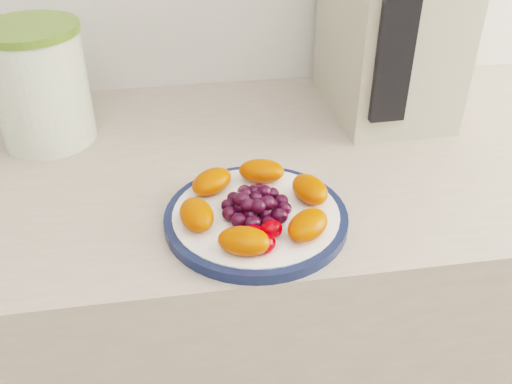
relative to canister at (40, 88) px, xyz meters
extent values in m
cube|color=#B1A091|center=(0.35, -0.11, -0.54)|extent=(3.50, 0.60, 0.90)
cube|color=#9B7E5D|center=(0.35, -0.11, -0.57)|extent=(3.48, 0.58, 0.84)
cylinder|color=#111C3E|center=(0.30, -0.29, -0.08)|extent=(0.25, 0.25, 0.01)
cylinder|color=white|center=(0.30, -0.29, -0.08)|extent=(0.22, 0.22, 0.02)
cylinder|color=#3E6611|center=(0.00, 0.00, 0.00)|extent=(0.18, 0.18, 0.18)
cylinder|color=#54742A|center=(0.00, 0.00, 0.10)|extent=(0.19, 0.19, 0.01)
cube|color=#AAA490|center=(0.59, 0.03, 0.07)|extent=(0.19, 0.27, 0.33)
cube|color=black|center=(0.55, -0.11, 0.08)|extent=(0.06, 0.02, 0.24)
ellipsoid|color=red|center=(0.38, -0.27, -0.06)|extent=(0.06, 0.07, 0.03)
ellipsoid|color=red|center=(0.33, -0.21, -0.06)|extent=(0.07, 0.06, 0.03)
ellipsoid|color=red|center=(0.25, -0.23, -0.06)|extent=(0.08, 0.07, 0.03)
ellipsoid|color=red|center=(0.23, -0.30, -0.06)|extent=(0.05, 0.07, 0.03)
ellipsoid|color=red|center=(0.28, -0.36, -0.06)|extent=(0.08, 0.06, 0.03)
ellipsoid|color=red|center=(0.36, -0.35, -0.06)|extent=(0.08, 0.08, 0.03)
ellipsoid|color=black|center=(0.30, -0.29, -0.06)|extent=(0.02, 0.02, 0.02)
ellipsoid|color=black|center=(0.32, -0.29, -0.06)|extent=(0.02, 0.02, 0.02)
ellipsoid|color=black|center=(0.31, -0.27, -0.06)|extent=(0.02, 0.02, 0.02)
ellipsoid|color=black|center=(0.29, -0.27, -0.06)|extent=(0.02, 0.02, 0.02)
ellipsoid|color=black|center=(0.29, -0.29, -0.06)|extent=(0.02, 0.02, 0.02)
ellipsoid|color=black|center=(0.29, -0.31, -0.06)|extent=(0.02, 0.02, 0.02)
ellipsoid|color=black|center=(0.31, -0.31, -0.06)|extent=(0.02, 0.02, 0.02)
ellipsoid|color=black|center=(0.34, -0.28, -0.07)|extent=(0.02, 0.02, 0.02)
ellipsoid|color=black|center=(0.33, -0.26, -0.06)|extent=(0.02, 0.02, 0.02)
ellipsoid|color=black|center=(0.31, -0.25, -0.06)|extent=(0.02, 0.02, 0.02)
ellipsoid|color=black|center=(0.29, -0.25, -0.06)|extent=(0.02, 0.02, 0.02)
ellipsoid|color=black|center=(0.28, -0.26, -0.07)|extent=(0.02, 0.02, 0.02)
ellipsoid|color=black|center=(0.27, -0.28, -0.06)|extent=(0.02, 0.02, 0.02)
ellipsoid|color=black|center=(0.27, -0.30, -0.06)|extent=(0.02, 0.02, 0.02)
ellipsoid|color=black|center=(0.28, -0.32, -0.06)|extent=(0.02, 0.02, 0.02)
ellipsoid|color=black|center=(0.29, -0.32, -0.06)|extent=(0.02, 0.02, 0.02)
ellipsoid|color=black|center=(0.31, -0.32, -0.07)|extent=(0.02, 0.02, 0.02)
ellipsoid|color=black|center=(0.33, -0.32, -0.06)|extent=(0.02, 0.02, 0.02)
ellipsoid|color=black|center=(0.34, -0.30, -0.06)|extent=(0.02, 0.02, 0.02)
ellipsoid|color=black|center=(0.30, -0.29, -0.05)|extent=(0.02, 0.02, 0.02)
ellipsoid|color=black|center=(0.32, -0.28, -0.05)|extent=(0.02, 0.02, 0.02)
ellipsoid|color=black|center=(0.30, -0.27, -0.05)|extent=(0.02, 0.02, 0.02)
ellipsoid|color=black|center=(0.29, -0.28, -0.05)|extent=(0.02, 0.02, 0.02)
ellipsoid|color=black|center=(0.29, -0.29, -0.05)|extent=(0.02, 0.02, 0.02)
ellipsoid|color=black|center=(0.29, -0.30, -0.05)|extent=(0.02, 0.02, 0.02)
ellipsoid|color=black|center=(0.30, -0.31, -0.05)|extent=(0.02, 0.02, 0.02)
ellipsoid|color=black|center=(0.32, -0.30, -0.05)|extent=(0.02, 0.02, 0.02)
ellipsoid|color=#E70004|center=(0.29, -0.35, -0.06)|extent=(0.03, 0.03, 0.02)
ellipsoid|color=#E70004|center=(0.32, -0.34, -0.06)|extent=(0.04, 0.03, 0.02)
ellipsoid|color=#E70004|center=(0.30, -0.37, -0.06)|extent=(0.04, 0.04, 0.02)
camera|label=1|loc=(0.21, -0.89, 0.38)|focal=40.00mm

